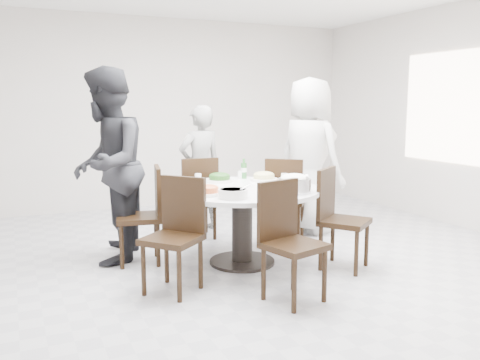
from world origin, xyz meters
name	(u,v)px	position (x,y,z in m)	size (l,w,h in m)	color
floor	(249,258)	(0.00, 0.00, 0.00)	(6.00, 6.00, 0.01)	#B5B6BB
wall_back	(164,113)	(0.00, 3.00, 1.40)	(6.00, 0.01, 2.80)	silver
wall_right	(472,116)	(3.00, 0.00, 1.40)	(0.01, 6.00, 2.80)	silver
window	(472,108)	(2.98, 0.00, 1.50)	(0.04, 2.20, 1.40)	white
dining_table	(242,226)	(-0.13, -0.11, 0.38)	(1.50, 1.50, 0.75)	white
chair_ne	(286,199)	(0.69, 0.49, 0.47)	(0.42, 0.42, 0.95)	black
chair_n	(196,197)	(-0.22, 0.98, 0.47)	(0.42, 0.42, 0.95)	black
chair_nw	(139,215)	(-1.04, 0.32, 0.47)	(0.42, 0.42, 0.95)	black
chair_sw	(172,236)	(-0.98, -0.57, 0.47)	(0.42, 0.42, 0.95)	black
chair_s	(294,243)	(-0.16, -1.15, 0.47)	(0.42, 0.42, 0.95)	black
chair_se	(345,219)	(0.69, -0.65, 0.47)	(0.42, 0.42, 0.95)	black
diner_right	(309,156)	(1.12, 0.69, 0.93)	(0.91, 0.59, 1.86)	silver
diner_middle	(200,168)	(-0.05, 1.30, 0.77)	(0.56, 0.37, 1.53)	black
diner_left	(107,166)	(-1.29, 0.51, 0.95)	(0.93, 0.72, 1.91)	black
dish_greens	(220,178)	(-0.19, 0.33, 0.79)	(0.28, 0.28, 0.07)	white
dish_pale	(264,177)	(0.26, 0.20, 0.79)	(0.28, 0.28, 0.08)	white
dish_orange	(189,185)	(-0.61, 0.07, 0.79)	(0.27, 0.27, 0.07)	white
dish_redbrown	(289,183)	(0.30, -0.26, 0.79)	(0.31, 0.31, 0.08)	white
dish_tofu	(207,191)	(-0.57, -0.33, 0.78)	(0.26, 0.26, 0.07)	white
rice_bowl	(294,185)	(0.20, -0.53, 0.81)	(0.30, 0.30, 0.13)	silver
soup_bowl	(233,194)	(-0.42, -0.56, 0.79)	(0.26, 0.26, 0.08)	white
beverage_bottle	(244,169)	(0.14, 0.43, 0.86)	(0.06, 0.06, 0.22)	#29682C
tea_cups	(219,175)	(-0.11, 0.53, 0.79)	(0.07, 0.07, 0.08)	white
chopsticks	(218,178)	(-0.12, 0.54, 0.76)	(0.24, 0.04, 0.01)	tan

